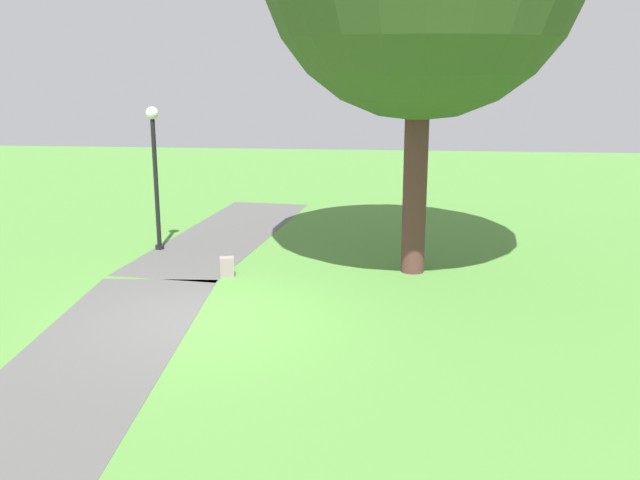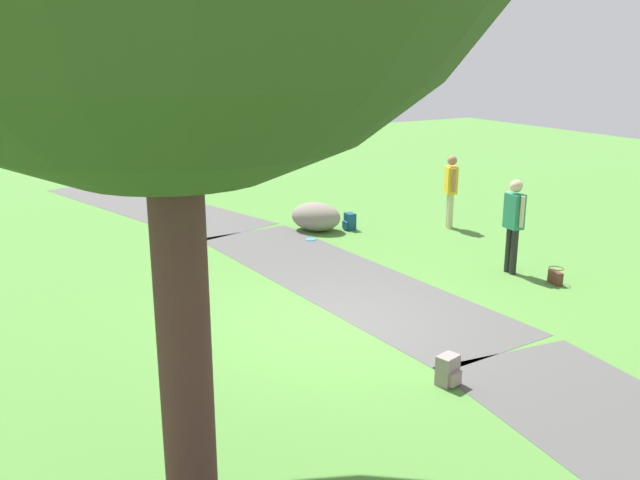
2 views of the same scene
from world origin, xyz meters
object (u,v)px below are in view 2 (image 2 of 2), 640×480
man_near_boulder (451,186)px  handbag_on_grass (555,277)px  spare_backpack_on_lawn (448,371)px  frisbee_on_grass (311,240)px  lawn_boulder (316,217)px  woman_with_handbag (514,219)px  backpack_by_boulder (350,222)px

man_near_boulder → handbag_on_grass: size_ratio=5.12×
spare_backpack_on_lawn → frisbee_on_grass: (6.93, -1.85, -0.18)m
lawn_boulder → frisbee_on_grass: 0.91m
woman_with_handbag → spare_backpack_on_lawn: size_ratio=4.56×
lawn_boulder → man_near_boulder: (-1.36, -2.92, 0.68)m
man_near_boulder → frisbee_on_grass: size_ratio=7.59×
handbag_on_grass → backpack_by_boulder: size_ratio=0.85×
man_near_boulder → handbag_on_grass: bearing=166.5°
spare_backpack_on_lawn → frisbee_on_grass: size_ratio=1.74×
lawn_boulder → woman_with_handbag: woman_with_handbag is taller
backpack_by_boulder → handbag_on_grass: bearing=-167.2°
woman_with_handbag → frisbee_on_grass: size_ratio=7.94×
woman_with_handbag → handbag_on_grass: bearing=-164.9°
woman_with_handbag → handbag_on_grass: 1.32m
lawn_boulder → woman_with_handbag: (-4.63, -1.68, 0.73)m
man_near_boulder → frisbee_on_grass: bearing=78.6°
backpack_by_boulder → spare_backpack_on_lawn: same height
woman_with_handbag → frisbee_on_grass: bearing=29.0°
spare_backpack_on_lawn → backpack_by_boulder: bearing=-23.1°
man_near_boulder → backpack_by_boulder: bearing=64.6°
lawn_boulder → man_near_boulder: size_ratio=0.86×
lawn_boulder → handbag_on_grass: bearing=-160.9°
woman_with_handbag → man_near_boulder: bearing=-20.8°
lawn_boulder → man_near_boulder: 3.29m
man_near_boulder → spare_backpack_on_lawn: man_near_boulder is taller
backpack_by_boulder → lawn_boulder: bearing=66.3°
woman_with_handbag → backpack_by_boulder: bearing=12.3°
man_near_boulder → handbag_on_grass: man_near_boulder is taller
frisbee_on_grass → man_near_boulder: bearing=-101.4°
spare_backpack_on_lawn → man_near_boulder: bearing=-40.2°
woman_with_handbag → man_near_boulder: size_ratio=1.05×
woman_with_handbag → spare_backpack_on_lawn: 5.09m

